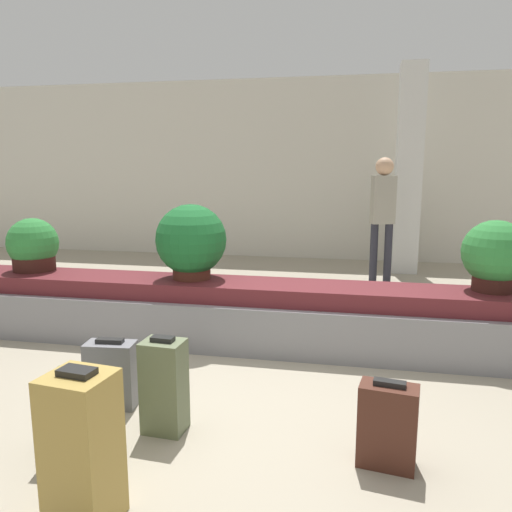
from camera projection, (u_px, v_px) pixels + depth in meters
The scene contains 13 objects.
ground_plane at pixel (223, 403), 3.57m from camera, with size 18.00×18.00×0.00m, color #9E937F.
back_wall at pixel (307, 170), 8.93m from camera, with size 18.00×0.06×3.20m.
carousel at pixel (256, 316), 4.68m from camera, with size 7.15×0.72×0.61m.
pillar at pixel (409, 171), 7.72m from camera, with size 0.39×0.39×3.20m.
suitcase_0 at pixel (112, 374), 3.49m from camera, with size 0.36×0.21×0.50m.
suitcase_2 at pixel (388, 425), 2.79m from camera, with size 0.34×0.22×0.51m.
suitcase_3 at pixel (82, 449), 2.32m from camera, with size 0.33×0.31×0.77m.
suitcase_4 at pixel (77, 414), 2.91m from camera, with size 0.32×0.25×0.52m.
suitcase_5 at pixel (164, 386), 3.15m from camera, with size 0.27×0.22×0.63m.
potted_plant_0 at pixel (191, 242), 4.73m from camera, with size 0.67×0.67×0.71m.
potted_plant_1 at pixel (495, 255), 4.26m from camera, with size 0.55×0.55×0.62m.
potted_plant_2 at pixel (33, 246), 5.13m from camera, with size 0.51×0.51×0.54m.
traveler_0 at pixel (383, 208), 7.07m from camera, with size 0.36×0.26×1.79m.
Camera 1 is at (0.88, -3.22, 1.67)m, focal length 35.00 mm.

